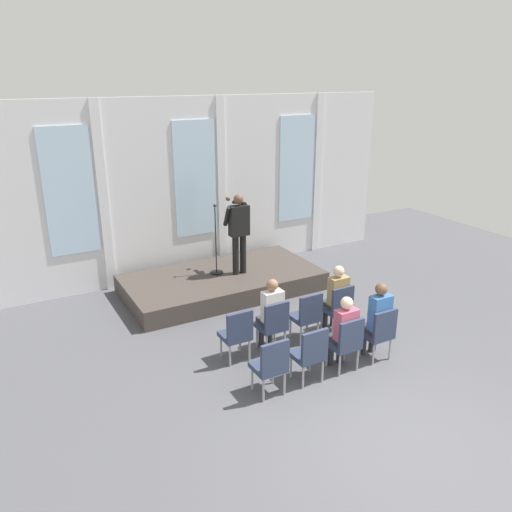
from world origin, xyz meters
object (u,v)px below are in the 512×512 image
object	(u,v)px
chair_r1_c1	(310,352)
audience_r1_c2	(344,329)
chair_r0_c1	(273,323)
audience_r0_c1	(271,311)
mic_stand	(216,259)
chair_r0_c2	(307,314)
audience_r1_c3	(377,317)
chair_r1_c3	(380,331)
speaker	(239,228)
audience_r0_c3	(336,295)
chair_r0_c0	(237,332)
chair_r1_c0	(271,364)
chair_r1_c2	(346,341)
chair_r0_c3	(338,306)

from	to	relation	value
chair_r1_c1	audience_r1_c2	world-z (taller)	audience_r1_c2
chair_r0_c1	audience_r1_c2	bearing A→B (deg)	-55.67
chair_r1_c1	audience_r0_c1	bearing A→B (deg)	90.00
mic_stand	chair_r0_c2	size ratio (longest dim) A/B	1.65
audience_r1_c2	audience_r1_c3	distance (m)	0.70
chair_r1_c3	audience_r1_c3	xyz separation A→B (m)	(0.00, 0.08, 0.22)
speaker	chair_r0_c2	bearing A→B (deg)	-90.07
chair_r1_c3	audience_r0_c3	bearing A→B (deg)	90.00
chair_r0_c0	chair_r1_c0	world-z (taller)	same
chair_r1_c0	chair_r1_c1	distance (m)	0.69
mic_stand	chair_r0_c1	distance (m)	2.88
speaker	chair_r1_c0	size ratio (longest dim) A/B	1.88
speaker	chair_r1_c0	distance (m)	4.08
chair_r0_c0	chair_r1_c2	xyz separation A→B (m)	(1.39, -1.10, 0.00)
speaker	audience_r1_c2	xyz separation A→B (m)	(-0.00, -3.65, -0.72)
chair_r0_c2	chair_r0_c3	world-z (taller)	same
audience_r0_c1	audience_r1_c2	size ratio (longest dim) A/B	1.03
audience_r0_c1	chair_r1_c2	bearing A→B (deg)	-59.57
speaker	chair_r0_c0	bearing A→B (deg)	-117.85
chair_r0_c2	audience_r1_c2	distance (m)	1.03
speaker	chair_r0_c0	xyz separation A→B (m)	(-1.39, -2.63, -0.90)
speaker	mic_stand	size ratio (longest dim) A/B	1.13
chair_r0_c3	audience_r1_c3	size ratio (longest dim) A/B	0.69
chair_r1_c1	audience_r1_c2	xyz separation A→B (m)	(0.69, 0.08, 0.18)
audience_r1_c3	speaker	bearing A→B (deg)	100.70
chair_r0_c3	chair_r1_c2	bearing A→B (deg)	-122.25
chair_r1_c2	chair_r0_c1	bearing A→B (deg)	122.25
chair_r0_c1	chair_r1_c1	xyz separation A→B (m)	(0.00, -1.10, 0.00)
chair_r1_c2	chair_r0_c3	bearing A→B (deg)	57.75
speaker	chair_r1_c3	size ratio (longest dim) A/B	1.88
chair_r0_c0	audience_r0_c1	world-z (taller)	audience_r0_c1
speaker	chair_r0_c1	distance (m)	2.87
mic_stand	chair_r0_c1	bearing A→B (deg)	-95.17
audience_r1_c2	chair_r0_c3	bearing A→B (deg)	55.67
speaker	chair_r1_c1	size ratio (longest dim) A/B	1.88
mic_stand	chair_r0_c0	bearing A→B (deg)	-108.42
mic_stand	audience_r1_c3	xyz separation A→B (m)	(1.13, -3.88, 0.02)
chair_r0_c0	audience_r1_c2	size ratio (longest dim) A/B	0.73
chair_r0_c0	audience_r0_c1	size ratio (longest dim) A/B	0.71
mic_stand	chair_r1_c1	bearing A→B (deg)	-93.74
audience_r0_c3	chair_r0_c3	bearing A→B (deg)	-90.00
chair_r1_c2	chair_r0_c0	bearing A→B (deg)	141.61
mic_stand	chair_r1_c1	distance (m)	3.98
chair_r0_c1	chair_r1_c2	distance (m)	1.30
chair_r0_c0	chair_r0_c1	xyz separation A→B (m)	(0.69, 0.00, 0.00)
speaker	chair_r1_c3	bearing A→B (deg)	-79.52
chair_r1_c0	chair_r1_c1	bearing A→B (deg)	0.00
chair_r0_c2	audience_r1_c3	bearing A→B (deg)	-55.79
mic_stand	chair_r1_c2	distance (m)	3.99
chair_r0_c3	audience_r1_c2	size ratio (longest dim) A/B	0.73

